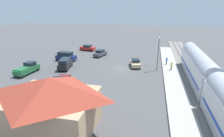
# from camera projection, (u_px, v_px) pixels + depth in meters

# --- Properties ---
(ground_plane) EXTENTS (200.00, 200.00, 0.00)m
(ground_plane) POSITION_uv_depth(u_px,v_px,m) (123.00, 68.00, 39.96)
(ground_plane) COLOR #4C4C4F
(railway_track) EXTENTS (4.80, 70.00, 0.30)m
(railway_track) POSITION_uv_depth(u_px,v_px,m) (192.00, 72.00, 37.05)
(railway_track) COLOR slate
(railway_track) RESTS_ON ground
(platform) EXTENTS (3.20, 46.00, 0.30)m
(platform) POSITION_uv_depth(u_px,v_px,m) (171.00, 71.00, 37.85)
(platform) COLOR #A8A399
(platform) RESTS_ON ground
(station_building) EXTENTS (9.85, 7.97, 5.81)m
(station_building) POSITION_uv_depth(u_px,v_px,m) (51.00, 102.00, 19.45)
(station_building) COLOR tan
(station_building) RESTS_ON ground
(pedestrian_on_platform) EXTENTS (0.36, 0.36, 1.71)m
(pedestrian_on_platform) POSITION_uv_depth(u_px,v_px,m) (167.00, 60.00, 41.06)
(pedestrian_on_platform) COLOR #333338
(pedestrian_on_platform) RESTS_ON platform
(pedestrian_waiting_far) EXTENTS (0.36, 0.36, 1.71)m
(pedestrian_waiting_far) POSITION_uv_depth(u_px,v_px,m) (171.00, 65.00, 37.48)
(pedestrian_waiting_far) COLOR #333338
(pedestrian_waiting_far) RESTS_ON platform
(sedan_charcoal) EXTENTS (2.88, 4.81, 1.74)m
(sedan_charcoal) POSITION_uv_depth(u_px,v_px,m) (100.00, 53.00, 49.23)
(sedan_charcoal) COLOR #47494F
(sedan_charcoal) RESTS_ON ground
(sedan_red) EXTENTS (4.76, 2.86, 1.74)m
(sedan_red) POSITION_uv_depth(u_px,v_px,m) (88.00, 48.00, 55.57)
(sedan_red) COLOR red
(sedan_red) RESTS_ON ground
(suv_black) EXTENTS (2.77, 5.16, 2.22)m
(suv_black) POSITION_uv_depth(u_px,v_px,m) (65.00, 64.00, 39.13)
(suv_black) COLOR black
(suv_black) RESTS_ON ground
(suv_navy) EXTENTS (5.11, 2.86, 2.22)m
(suv_navy) POSITION_uv_depth(u_px,v_px,m) (66.00, 56.00, 45.02)
(suv_navy) COLOR navy
(suv_navy) RESTS_ON ground
(pickup_green) EXTENTS (2.37, 5.53, 2.14)m
(pickup_green) POSITION_uv_depth(u_px,v_px,m) (27.00, 69.00, 36.37)
(pickup_green) COLOR #236638
(pickup_green) RESTS_ON ground
(sedan_tan) EXTENTS (2.85, 4.81, 1.74)m
(sedan_tan) POSITION_uv_depth(u_px,v_px,m) (135.00, 63.00, 40.60)
(sedan_tan) COLOR #C6B284
(sedan_tan) RESTS_ON ground
(pickup_maroon) EXTENTS (2.66, 5.61, 2.14)m
(pickup_maroon) POSITION_uv_depth(u_px,v_px,m) (60.00, 82.00, 29.71)
(pickup_maroon) COLOR maroon
(pickup_maroon) RESTS_ON ground
(light_pole_near_platform) EXTENTS (0.44, 0.44, 6.97)m
(light_pole_near_platform) POSITION_uv_depth(u_px,v_px,m) (158.00, 49.00, 37.06)
(light_pole_near_platform) COLOR #515156
(light_pole_near_platform) RESTS_ON ground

